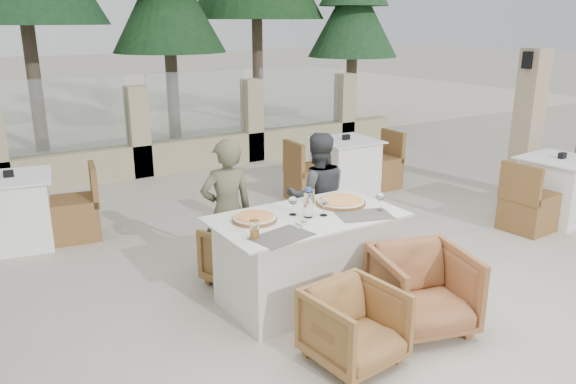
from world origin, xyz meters
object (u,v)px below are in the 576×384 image
diner_left (227,211)px  diner_right (317,197)px  wine_glass_corner (380,200)px  armchair_far_left (243,254)px  armchair_far_right (305,234)px  pizza_right (341,201)px  armchair_near_right (422,290)px  water_bottle (308,202)px  bg_table_c (557,189)px  wine_glass_near (324,205)px  bg_table_b (345,167)px  wine_glass_centre (293,205)px  armchair_near_left (354,326)px  dining_table (307,258)px  pizza_left (255,218)px  beer_glass_right (311,195)px  olive_dish (304,224)px  beer_glass_left (255,229)px

diner_left → diner_right: (1.00, -0.01, -0.02)m
wine_glass_corner → diner_left: size_ratio=0.14×
armchair_far_left → armchair_far_right: 0.76m
pizza_right → armchair_near_right: size_ratio=0.62×
water_bottle → bg_table_c: (3.74, 0.12, -0.51)m
wine_glass_near → bg_table_b: bearing=48.8°
wine_glass_centre → wine_glass_corner: bearing=-23.6°
armchair_far_left → armchair_near_left: 1.55m
dining_table → pizza_left: pizza_left is taller
water_bottle → wine_glass_near: bearing=-15.5°
pizza_right → armchair_near_right: bearing=-85.9°
dining_table → pizza_left: 0.61m
wine_glass_near → bg_table_b: (2.11, 2.41, -0.48)m
wine_glass_near → diner_right: diner_right is taller
armchair_far_right → bg_table_c: (3.28, -0.60, 0.10)m
wine_glass_near → armchair_near_left: 1.12m
armchair_near_right → beer_glass_right: bearing=118.5°
beer_glass_right → armchair_far_right: (0.21, 0.40, -0.55)m
pizza_left → olive_dish: 0.42m
olive_dish → wine_glass_centre: bearing=75.6°
diner_right → bg_table_b: size_ratio=0.79×
diner_left → diner_right: 1.00m
armchair_near_left → wine_glass_centre: bearing=76.2°
pizza_left → bg_table_b: 3.49m
beer_glass_right → dining_table: bearing=-129.7°
dining_table → diner_left: (-0.40, 0.71, 0.29)m
water_bottle → wine_glass_corner: (0.62, -0.19, -0.04)m
armchair_far_right → dining_table: bearing=50.7°
beer_glass_left → diner_right: size_ratio=0.11×
beer_glass_left → armchair_far_left: 1.03m
pizza_left → wine_glass_corner: bearing=-18.2°
wine_glass_corner → diner_left: 1.38m
bg_table_b → wine_glass_near: bearing=-128.1°
pizza_left → armchair_far_right: 1.17m
olive_dish → bg_table_c: olive_dish is taller
armchair_near_left → diner_left: size_ratio=0.45×
dining_table → armchair_far_right: (0.45, 0.69, -0.10)m
wine_glass_corner → beer_glass_right: (-0.37, 0.51, -0.03)m
bg_table_b → armchair_near_left: bearing=-123.7°
wine_glass_centre → armchair_near_right: (0.59, -0.96, -0.54)m
olive_dish → diner_right: size_ratio=0.08×
pizza_left → olive_dish: size_ratio=3.32×
wine_glass_near → olive_dish: wine_glass_near is taller
armchair_far_right → water_bottle: bearing=51.3°
pizza_right → beer_glass_right: (-0.19, 0.19, 0.04)m
beer_glass_left → bg_table_c: size_ratio=0.09×
water_bottle → wine_glass_corner: size_ratio=1.40×
dining_table → bg_table_b: size_ratio=0.98×
water_bottle → beer_glass_left: (-0.61, -0.18, -0.06)m
pizza_left → armchair_far_right: size_ratio=0.59×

